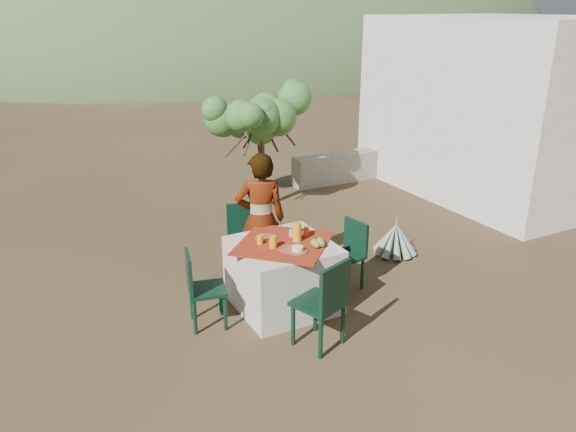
% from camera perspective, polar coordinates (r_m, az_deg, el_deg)
% --- Properties ---
extents(ground, '(160.00, 160.00, 0.00)m').
position_cam_1_polar(ground, '(6.60, -2.71, -8.11)').
color(ground, '#352718').
rests_on(ground, ground).
extents(table, '(1.30, 1.30, 0.76)m').
position_cam_1_polar(table, '(6.23, -0.49, -5.98)').
color(table, silver).
rests_on(table, ground).
extents(chair_far, '(0.49, 0.49, 0.86)m').
position_cam_1_polar(chair_far, '(7.04, -4.50, -1.92)').
color(chair_far, black).
rests_on(chair_far, ground).
extents(chair_near, '(0.55, 0.55, 0.93)m').
position_cam_1_polar(chair_near, '(5.45, 3.78, -8.57)').
color(chair_near, black).
rests_on(chair_near, ground).
extents(chair_left, '(0.46, 0.46, 0.83)m').
position_cam_1_polar(chair_left, '(5.88, -8.93, -7.05)').
color(chair_left, black).
rests_on(chair_left, ground).
extents(chair_right, '(0.44, 0.44, 0.82)m').
position_cam_1_polar(chair_right, '(6.66, 6.23, -3.56)').
color(chair_right, black).
rests_on(chair_right, ground).
extents(person, '(0.69, 0.57, 1.62)m').
position_cam_1_polar(person, '(6.60, -2.80, -0.35)').
color(person, '#8C6651').
rests_on(person, ground).
extents(shrub_tree, '(1.53, 1.50, 1.80)m').
position_cam_1_polar(shrub_tree, '(9.08, -2.62, 9.51)').
color(shrub_tree, '#442C22').
rests_on(shrub_tree, ground).
extents(agave, '(0.60, 0.60, 0.64)m').
position_cam_1_polar(agave, '(7.70, 10.85, -2.33)').
color(agave, gray).
rests_on(agave, ground).
extents(guesthouse, '(3.20, 4.20, 3.00)m').
position_cam_1_polar(guesthouse, '(10.81, 20.99, 10.43)').
color(guesthouse, silver).
rests_on(guesthouse, ground).
extents(stone_wall, '(2.60, 0.35, 0.55)m').
position_cam_1_polar(stone_wall, '(10.93, 6.82, 5.15)').
color(stone_wall, gray).
rests_on(stone_wall, ground).
extents(hill_near_right, '(48.00, 48.00, 20.00)m').
position_cam_1_polar(hill_near_right, '(43.81, -8.84, 16.29)').
color(hill_near_right, '#304A29').
rests_on(hill_near_right, ground).
extents(hill_far_right, '(36.00, 36.00, 14.00)m').
position_cam_1_polar(hill_far_right, '(59.68, 3.06, 17.60)').
color(hill_far_right, slate).
rests_on(hill_far_right, ground).
extents(plate_far, '(0.24, 0.24, 0.01)m').
position_cam_1_polar(plate_far, '(6.19, -2.28, -2.21)').
color(plate_far, brown).
rests_on(plate_far, table).
extents(plate_near, '(0.22, 0.22, 0.01)m').
position_cam_1_polar(plate_near, '(5.90, 0.09, -3.37)').
color(plate_near, brown).
rests_on(plate_near, table).
extents(glass_far, '(0.06, 0.06, 0.10)m').
position_cam_1_polar(glass_far, '(6.03, -2.85, -2.41)').
color(glass_far, orange).
rests_on(glass_far, table).
extents(glass_near, '(0.08, 0.08, 0.13)m').
position_cam_1_polar(glass_near, '(5.93, -1.53, -2.65)').
color(glass_near, orange).
rests_on(glass_near, table).
extents(juice_pitcher, '(0.10, 0.10, 0.21)m').
position_cam_1_polar(juice_pitcher, '(6.08, 0.93, -1.62)').
color(juice_pitcher, orange).
rests_on(juice_pitcher, table).
extents(bowl_plate, '(0.21, 0.21, 0.01)m').
position_cam_1_polar(bowl_plate, '(5.86, 0.99, -3.58)').
color(bowl_plate, brown).
rests_on(bowl_plate, table).
extents(white_bowl, '(0.12, 0.12, 0.04)m').
position_cam_1_polar(white_bowl, '(5.85, 0.99, -3.32)').
color(white_bowl, silver).
rests_on(white_bowl, bowl_plate).
extents(jar_left, '(0.06, 0.06, 0.10)m').
position_cam_1_polar(jar_left, '(6.25, 1.87, -1.53)').
color(jar_left, '#BD6521').
rests_on(jar_left, table).
extents(jar_right, '(0.06, 0.06, 0.10)m').
position_cam_1_polar(jar_right, '(6.34, 0.84, -1.20)').
color(jar_right, '#BD6521').
rests_on(jar_right, table).
extents(napkin_holder, '(0.07, 0.04, 0.08)m').
position_cam_1_polar(napkin_holder, '(6.22, 0.43, -1.74)').
color(napkin_holder, silver).
rests_on(napkin_holder, table).
extents(fruit_cluster, '(0.16, 0.15, 0.08)m').
position_cam_1_polar(fruit_cluster, '(5.97, 3.06, -2.76)').
color(fruit_cluster, '#519C38').
rests_on(fruit_cluster, table).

